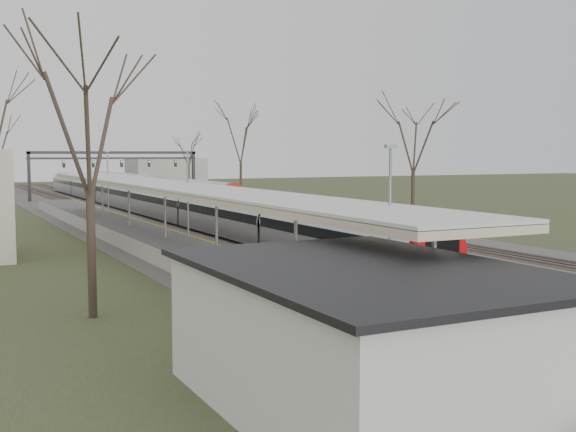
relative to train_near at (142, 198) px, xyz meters
name	(u,v)px	position (x,y,z in m)	size (l,w,h in m)	color
track_bed	(197,218)	(2.76, -7.67, -1.42)	(24.00, 160.00, 0.22)	#474442
platform	(148,240)	(-6.55, -25.17, -0.98)	(3.50, 69.00, 1.00)	#9E9B93
canopy	(170,187)	(-6.55, -29.68, 2.45)	(4.10, 50.00, 3.11)	slate
station_building	(365,342)	(-10.00, -54.67, 0.12)	(6.00, 9.00, 3.20)	silver
signal_gantry	(116,161)	(2.79, 22.32, 3.43)	(21.00, 0.59, 6.08)	black
tree_west_near	(88,109)	(-13.50, -42.67, 5.81)	(5.00, 5.00, 10.30)	#2D231C
tree_east_far	(414,135)	(16.50, -20.67, 5.81)	(5.00, 5.00, 10.30)	#2D231C
train_near	(142,198)	(0.00, 0.00, 0.00)	(2.62, 90.21, 3.05)	#9A9CA3
train_far	(146,187)	(7.00, 23.78, 0.00)	(2.62, 60.21, 3.05)	#9A9CA3
passenger	(327,276)	(-6.95, -47.68, 0.30)	(0.57, 0.37, 1.56)	navy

